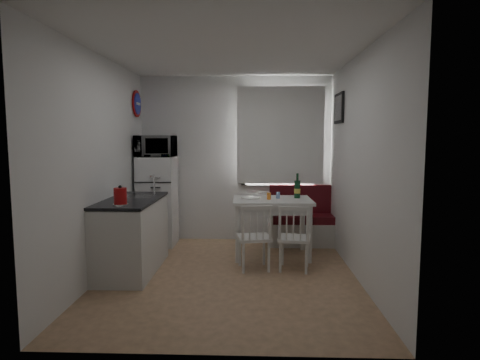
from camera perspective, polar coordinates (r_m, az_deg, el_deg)
The scene contains 22 objects.
floor at distance 4.91m, azimuth -1.58°, elevation -13.49°, with size 3.00×3.50×0.02m, color #916E4D.
ceiling at distance 4.72m, azimuth -1.68°, elevation 17.76°, with size 3.00×3.50×0.02m, color white.
wall_back at distance 6.38m, azimuth -0.63°, elevation 2.97°, with size 3.00×0.02×2.60m, color white.
wall_front at distance 2.90m, azimuth -3.84°, elevation -0.68°, with size 3.00×0.02×2.60m, color white.
wall_left at distance 4.96m, azimuth -19.19°, elevation 1.78°, with size 0.02×3.50×2.60m, color white.
wall_right at distance 4.78m, azimuth 16.62°, elevation 1.71°, with size 0.02×3.50×2.60m, color white.
window at distance 6.35m, azimuth 5.71°, elevation 5.86°, with size 1.22×0.06×1.47m, color silver.
curtain at distance 6.28m, azimuth 5.76°, elevation 6.32°, with size 1.35×0.02×1.50m, color white.
kitchen_counter at distance 5.14m, azimuth -15.08°, elevation -7.51°, with size 0.62×1.32×1.16m.
wall_sign at distance 6.34m, azimuth -14.39°, elevation 10.46°, with size 0.40×0.40×0.03m, color #1C2CA9.
picture_frame at distance 5.85m, azimuth 13.87°, elevation 9.88°, with size 0.04×0.52×0.42m, color black.
bench at distance 6.33m, azimuth 9.74°, elevation -6.30°, with size 1.26×0.49×0.90m.
dining_table at distance 5.54m, azimuth 4.61°, elevation -3.62°, with size 1.09×0.78×0.80m.
chair_left at distance 4.93m, azimuth 2.01°, elevation -7.18°, with size 0.45×0.44×0.45m.
chair_right at distance 4.96m, azimuth 7.84°, elevation -7.22°, with size 0.44×0.43×0.44m.
fridge at distance 6.27m, azimuth -11.62°, elevation -2.93°, with size 0.54×0.54×1.35m, color white.
microwave at distance 6.15m, azimuth -11.90°, elevation 4.73°, with size 0.58×0.39×0.32m, color white.
kettle at distance 4.52m, azimuth -16.66°, elevation -2.23°, with size 0.16×0.16×0.22m, color #A80D0F.
wine_bottle at distance 5.63m, azimuth 8.15°, elevation -0.81°, with size 0.09×0.09×0.35m, color #154223, non-canonical shape.
drinking_glass_orange at distance 5.47m, azimuth 4.13°, elevation -2.30°, with size 0.06×0.06×0.09m, color orange.
drinking_glass_blue at distance 5.57m, azimuth 5.43°, elevation -2.17°, with size 0.05×0.05×0.09m, color #7596C8.
plate at distance 5.54m, azimuth 1.51°, elevation -2.56°, with size 0.27×0.27×0.02m, color white.
Camera 1 is at (0.30, -4.62, 1.64)m, focal length 30.00 mm.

